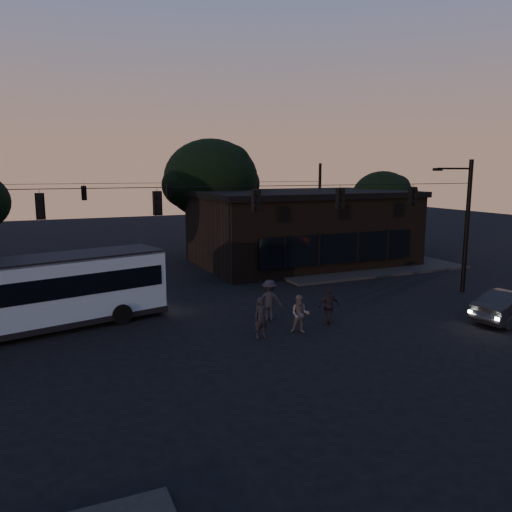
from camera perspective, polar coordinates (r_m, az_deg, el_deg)
name	(u,v)px	position (r m, az deg, el deg)	size (l,w,h in m)	color
ground	(297,345)	(20.29, 4.65, -10.15)	(120.00, 120.00, 0.00)	black
sidewalk_far_right	(348,263)	(37.94, 10.51, -0.78)	(14.00, 10.00, 0.15)	black
building	(301,227)	(37.65, 5.16, 3.32)	(15.40, 10.41, 5.40)	black
tree_behind	(211,179)	(40.91, -5.15, 8.72)	(7.60, 7.60, 9.43)	black
tree_right	(382,197)	(44.16, 14.23, 6.51)	(5.20, 5.20, 6.86)	black
signal_rig_near	(256,225)	(22.80, 0.00, 3.59)	(26.24, 0.30, 7.50)	black
signal_rig_far	(169,207)	(37.95, -9.88, 5.54)	(26.24, 0.30, 7.50)	black
bus	(33,291)	(23.44, -24.11, -3.68)	(11.67, 5.23, 3.20)	#95ABBE
pedestrian_a	(261,318)	(20.89, 0.62, -7.06)	(0.62, 0.41, 1.71)	black
pedestrian_b	(300,314)	(21.57, 5.05, -6.63)	(0.80, 0.63, 1.65)	#4D4647
pedestrian_c	(329,306)	(22.90, 8.35, -5.66)	(1.00, 0.41, 1.70)	black
pedestrian_d	(269,300)	(23.25, 1.55, -5.06)	(1.23, 0.71, 1.91)	black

